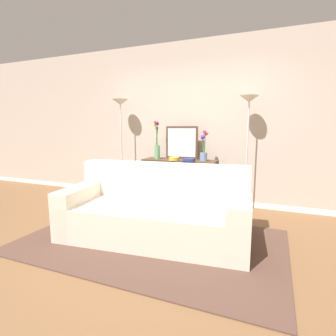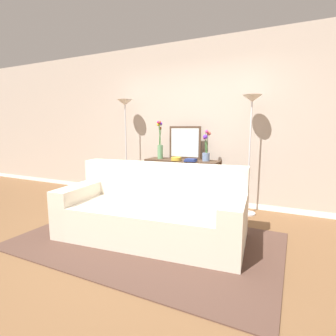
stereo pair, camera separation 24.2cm
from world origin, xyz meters
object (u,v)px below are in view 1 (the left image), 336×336
console_table (180,174)px  vase_short_flowers (204,150)px  book_stack (189,160)px  fruit_bowl (174,159)px  floor_lamp_right (248,122)px  vase_tall_flowers (157,144)px  floor_lamp_left (121,121)px  couch (156,212)px  wall_mirror (182,143)px  book_row_under_console (164,201)px

console_table → vase_short_flowers: vase_short_flowers is taller
console_table → book_stack: 0.37m
vase_short_flowers → fruit_bowl: 0.51m
floor_lamp_right → vase_short_flowers: 0.81m
floor_lamp_right → vase_tall_flowers: 1.55m
floor_lamp_right → vase_short_flowers: (-0.68, -0.02, -0.44)m
floor_lamp_left → book_stack: 1.52m
couch → floor_lamp_left: size_ratio=1.25×
floor_lamp_right → fruit_bowl: bearing=-171.7°
floor_lamp_right → book_stack: (-0.88, -0.18, -0.60)m
floor_lamp_right → wall_mirror: (-1.11, 0.13, -0.34)m
couch → floor_lamp_left: bearing=134.3°
console_table → floor_lamp_right: 1.39m
vase_tall_flowers → book_stack: (0.62, -0.13, -0.23)m
vase_tall_flowers → vase_short_flowers: (0.83, 0.03, -0.07)m
fruit_bowl → book_stack: size_ratio=0.84×
couch → wall_mirror: bearing=97.7°
vase_tall_flowers → book_row_under_console: (0.13, 0.01, -1.00)m
book_row_under_console → wall_mirror: bearing=32.7°
book_row_under_console → book_stack: bearing=-16.2°
couch → book_stack: 1.30m
fruit_bowl → console_table: bearing=67.7°
floor_lamp_right → book_row_under_console: bearing=-178.4°
book_stack → book_row_under_console: 0.92m
wall_mirror → fruit_bowl: wall_mirror is taller
wall_mirror → vase_short_flowers: (0.44, -0.15, -0.10)m
vase_tall_flowers → floor_lamp_right: bearing=2.0°
book_stack → fruit_bowl: bearing=176.9°
couch → floor_lamp_right: size_ratio=1.27×
couch → vase_tall_flowers: 1.63m
floor_lamp_right → book_row_under_console: (-1.37, -0.04, -1.37)m
floor_lamp_left → floor_lamp_right: floor_lamp_left is taller
floor_lamp_right → fruit_bowl: 1.30m
book_row_under_console → vase_short_flowers: bearing=1.1°
floor_lamp_left → wall_mirror: size_ratio=3.19×
vase_tall_flowers → fruit_bowl: bearing=-17.4°
couch → wall_mirror: (-0.20, 1.51, 0.77)m
wall_mirror → vase_short_flowers: wall_mirror is taller
floor_lamp_right → fruit_bowl: size_ratio=10.50×
vase_tall_flowers → book_stack: size_ratio=3.20×
couch → vase_short_flowers: 1.53m
floor_lamp_left → vase_tall_flowers: floor_lamp_left is taller
console_table → book_row_under_console: 0.57m
console_table → floor_lamp_left: 1.47m
console_table → vase_short_flowers: (0.41, 0.01, 0.43)m
vase_tall_flowers → fruit_bowl: 0.44m
console_table → vase_tall_flowers: vase_tall_flowers is taller
vase_tall_flowers → vase_short_flowers: bearing=2.0°
wall_mirror → book_stack: bearing=-53.1°
floor_lamp_right → wall_mirror: floor_lamp_right is taller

